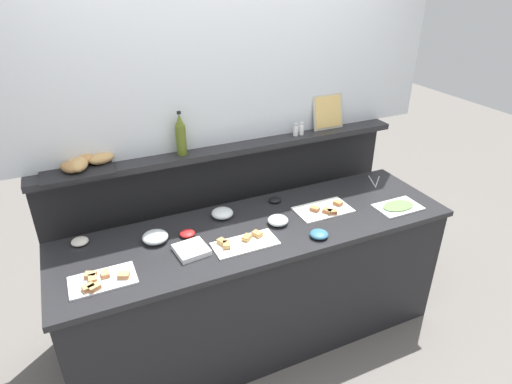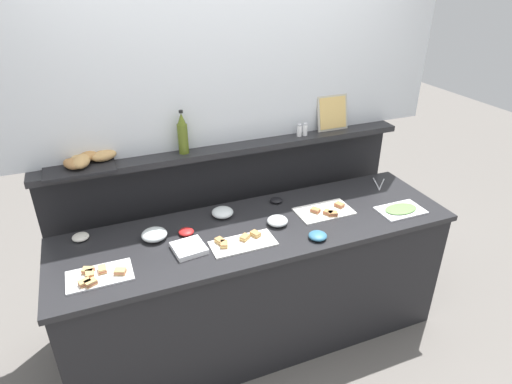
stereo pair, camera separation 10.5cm
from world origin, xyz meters
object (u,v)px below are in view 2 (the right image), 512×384
object	(u,v)px
sandwich_platter_side	(98,276)
glass_bowl_medium	(277,221)
napkin_stack	(189,248)
condiment_bowl_dark	(81,237)
sandwich_platter_front	(241,242)
condiment_bowl_red	(186,232)
glass_bowl_small	(154,235)
condiment_bowl_cream	(276,200)
condiment_bowl_teal	(318,236)
olive_oil_bottle	(183,134)
pepper_shaker	(305,129)
sandwich_platter_rear	(325,211)
glass_bowl_large	(223,213)
bread_basket	(86,161)
framed_picture	(332,113)
cold_cuts_platter	(401,210)
serving_tongs	(379,184)
salt_shaker	(299,130)

from	to	relation	value
sandwich_platter_side	glass_bowl_medium	bearing A→B (deg)	6.45
napkin_stack	condiment_bowl_dark	bearing A→B (deg)	148.36
napkin_stack	sandwich_platter_front	bearing A→B (deg)	-9.20
condiment_bowl_red	condiment_bowl_dark	distance (m)	0.61
glass_bowl_small	condiment_bowl_cream	distance (m)	0.84
sandwich_platter_front	condiment_bowl_teal	bearing A→B (deg)	-15.13
olive_oil_bottle	pepper_shaker	distance (m)	0.85
sandwich_platter_rear	glass_bowl_small	distance (m)	1.07
glass_bowl_small	napkin_stack	xyz separation A→B (m)	(0.16, -0.19, -0.01)
glass_bowl_medium	condiment_bowl_teal	world-z (taller)	glass_bowl_medium
glass_bowl_large	glass_bowl_small	size ratio (longest dim) A/B	0.93
sandwich_platter_front	napkin_stack	bearing A→B (deg)	170.80
condiment_bowl_cream	olive_oil_bottle	world-z (taller)	olive_oil_bottle
bread_basket	condiment_bowl_cream	bearing A→B (deg)	-11.65
bread_basket	sandwich_platter_front	bearing A→B (deg)	-39.04
sandwich_platter_rear	condiment_bowl_cream	size ratio (longest dim) A/B	4.36
sandwich_platter_front	olive_oil_bottle	distance (m)	0.77
sandwich_platter_side	bread_basket	size ratio (longest dim) A/B	0.76
sandwich_platter_rear	napkin_stack	world-z (taller)	sandwich_platter_rear
condiment_bowl_cream	framed_picture	distance (m)	0.75
glass_bowl_large	cold_cuts_platter	bearing A→B (deg)	-18.76
framed_picture	condiment_bowl_dark	bearing A→B (deg)	-172.50
condiment_bowl_red	napkin_stack	distance (m)	0.17
sandwich_platter_rear	cold_cuts_platter	size ratio (longest dim) A/B	1.22
cold_cuts_platter	napkin_stack	xyz separation A→B (m)	(-1.37, 0.09, 0.01)
napkin_stack	pepper_shaker	distance (m)	1.18
condiment_bowl_dark	napkin_stack	distance (m)	0.65
condiment_bowl_dark	olive_oil_bottle	xyz separation A→B (m)	(0.69, 0.20, 0.46)
sandwich_platter_side	condiment_bowl_cream	distance (m)	1.22
condiment_bowl_cream	olive_oil_bottle	size ratio (longest dim) A/B	0.30
sandwich_platter_front	condiment_bowl_dark	world-z (taller)	sandwich_platter_front
sandwich_platter_side	glass_bowl_small	world-z (taller)	glass_bowl_small
glass_bowl_small	condiment_bowl_dark	bearing A→B (deg)	158.88
sandwich_platter_front	cold_cuts_platter	bearing A→B (deg)	-2.04
sandwich_platter_front	condiment_bowl_dark	distance (m)	0.93
glass_bowl_medium	glass_bowl_small	bearing A→B (deg)	170.28
glass_bowl_large	framed_picture	distance (m)	1.07
glass_bowl_large	pepper_shaker	distance (m)	0.83
serving_tongs	bread_basket	world-z (taller)	bread_basket
sandwich_platter_rear	salt_shaker	size ratio (longest dim) A/B	4.12
cold_cuts_platter	glass_bowl_large	world-z (taller)	glass_bowl_large
cold_cuts_platter	condiment_bowl_red	world-z (taller)	condiment_bowl_red
glass_bowl_medium	bread_basket	xyz separation A→B (m)	(-1.02, 0.49, 0.37)
sandwich_platter_rear	glass_bowl_small	size ratio (longest dim) A/B	2.42
glass_bowl_medium	condiment_bowl_red	bearing A→B (deg)	169.22
sandwich_platter_front	napkin_stack	xyz separation A→B (m)	(-0.29, 0.05, 0.01)
condiment_bowl_red	salt_shaker	distance (m)	1.06
sandwich_platter_front	cold_cuts_platter	world-z (taller)	sandwich_platter_front
salt_shaker	pepper_shaker	distance (m)	0.04
pepper_shaker	napkin_stack	bearing A→B (deg)	-151.40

